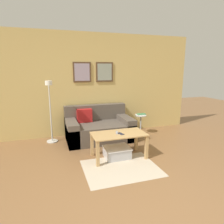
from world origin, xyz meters
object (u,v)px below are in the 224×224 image
object	(u,v)px
couch	(99,128)
coffee_table	(119,138)
side_table	(141,123)
remote_control	(117,133)
floor_lamp	(50,108)
cell_phone	(121,134)
storage_bin	(117,152)
book_stack	(141,114)

from	to	relation	value
couch	coffee_table	distance (m)	1.14
side_table	remote_control	bearing A→B (deg)	-133.46
floor_lamp	cell_phone	xyz separation A→B (m)	(1.23, -1.18, -0.34)
coffee_table	side_table	distance (m)	1.52
coffee_table	remote_control	bearing A→B (deg)	127.21
couch	remote_control	size ratio (longest dim) A/B	10.33
storage_bin	couch	bearing A→B (deg)	94.14
couch	floor_lamp	world-z (taller)	floor_lamp
storage_bin	remote_control	size ratio (longest dim) A/B	3.28
couch	floor_lamp	distance (m)	1.22
side_table	cell_phone	bearing A→B (deg)	-130.15
couch	storage_bin	bearing A→B (deg)	-85.86
storage_bin	floor_lamp	bearing A→B (deg)	135.73
side_table	remote_control	size ratio (longest dim) A/B	3.42
coffee_table	remote_control	distance (m)	0.11
book_stack	remote_control	bearing A→B (deg)	-133.11
floor_lamp	side_table	xyz separation A→B (m)	(2.21, -0.01, -0.52)
coffee_table	remote_control	xyz separation A→B (m)	(-0.03, 0.04, 0.10)
couch	cell_phone	distance (m)	1.19
floor_lamp	cell_phone	world-z (taller)	floor_lamp
storage_bin	floor_lamp	world-z (taller)	floor_lamp
coffee_table	cell_phone	size ratio (longest dim) A/B	7.29
couch	side_table	size ratio (longest dim) A/B	3.02
side_table	remote_control	world-z (taller)	side_table
storage_bin	side_table	xyz separation A→B (m)	(1.05, 1.13, 0.20)
book_stack	side_table	bearing A→B (deg)	-97.00
couch	coffee_table	bearing A→B (deg)	-84.19
coffee_table	book_stack	distance (m)	1.54
book_stack	remote_control	distance (m)	1.53
remote_control	cell_phone	bearing A→B (deg)	-34.21
storage_bin	remote_control	xyz separation A→B (m)	(0.01, 0.03, 0.39)
floor_lamp	remote_control	xyz separation A→B (m)	(1.17, -1.11, -0.33)
storage_bin	floor_lamp	xyz separation A→B (m)	(-1.17, 1.14, 0.72)
floor_lamp	storage_bin	bearing A→B (deg)	-44.27
floor_lamp	side_table	distance (m)	2.27
couch	remote_control	xyz separation A→B (m)	(0.09, -1.09, 0.22)
storage_bin	coffee_table	bearing A→B (deg)	-9.04
storage_bin	remote_control	bearing A→B (deg)	77.64
coffee_table	floor_lamp	bearing A→B (deg)	136.41
coffee_table	cell_phone	bearing A→B (deg)	-53.68
couch	book_stack	world-z (taller)	couch
couch	side_table	world-z (taller)	couch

